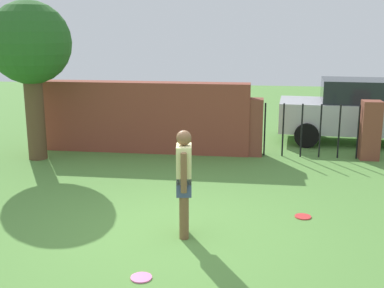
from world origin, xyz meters
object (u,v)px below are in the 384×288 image
Objects in this scene: tree at (30,47)px; frisbee_red at (303,217)px; car at (359,111)px; frisbee_pink at (141,278)px; person at (184,178)px.

tree reaches higher than frisbee_red.
tree is 8.55m from car.
frisbee_red is (2.17, 2.35, 0.00)m from frisbee_pink.
tree is 5.97m from person.
tree is 13.61× the size of frisbee_pink.
frisbee_pink is at bearing 67.29° from car.
tree is at bearing 125.77° from frisbee_pink.
car reaches higher than frisbee_red.
person is at bearing 64.95° from car.
car is 9.10m from frisbee_pink.
tree is at bearing 153.84° from frisbee_red.
frisbee_red is (1.84, 0.99, -0.89)m from person.
person reaches higher than frisbee_red.
frisbee_pink is 3.20m from frisbee_red.
frisbee_pink is at bearing -21.69° from person.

